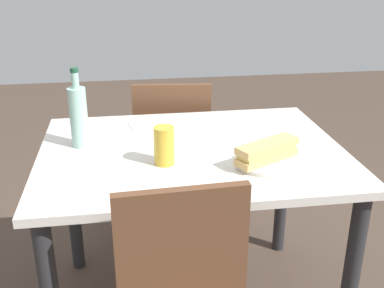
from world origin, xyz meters
name	(u,v)px	position (x,y,z in m)	size (l,w,h in m)	color
dining_table	(192,176)	(0.00, 0.00, 0.64)	(1.15, 0.86, 0.76)	beige
chair_far	(173,148)	(-0.01, 0.63, 0.50)	(0.44, 0.44, 0.87)	brown
plate_near	(266,162)	(0.24, -0.17, 0.77)	(0.23, 0.23, 0.01)	silver
baguette_sandwich_near	(267,151)	(0.24, -0.17, 0.81)	(0.25, 0.18, 0.07)	tan
knife_near	(254,155)	(0.21, -0.13, 0.78)	(0.17, 0.08, 0.01)	silver
water_bottle	(79,116)	(-0.42, 0.09, 0.88)	(0.07, 0.07, 0.31)	#99C6B7
beer_glass	(164,146)	(-0.12, -0.12, 0.83)	(0.07, 0.07, 0.14)	gold
paper_napkin	(147,126)	(-0.15, 0.27, 0.76)	(0.14, 0.14, 0.00)	white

